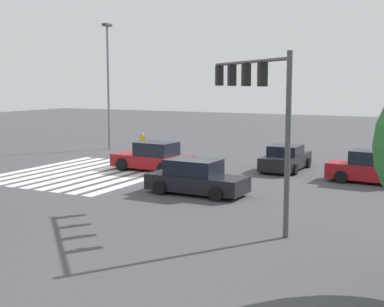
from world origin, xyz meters
name	(u,v)px	position (x,y,z in m)	size (l,w,h in m)	color
ground_plane	(192,183)	(0.00, 0.00, 0.00)	(116.94, 116.94, 0.00)	#47474C
crosswalk_markings	(88,173)	(0.00, -6.53, 0.00)	(10.02, 8.20, 0.01)	silver
traffic_signal_mast	(255,94)	(5.28, 5.28, 4.60)	(4.77, 4.77, 6.03)	#47474C
car_0	(153,157)	(-2.40, -3.74, 0.76)	(2.35, 4.69, 1.66)	maroon
car_1	(374,168)	(-4.10, 8.17, 0.76)	(2.14, 4.62, 1.63)	maroon
car_3	(286,159)	(-6.03, 2.99, 0.66)	(4.54, 2.14, 1.45)	black
car_4	(196,178)	(2.31, 1.39, 0.73)	(2.16, 4.60, 1.58)	black
pedestrian	(142,143)	(-7.27, -7.57, 0.88)	(0.41, 0.41, 1.59)	brown
street_light_pole_a	(108,76)	(-9.35, -11.86, 5.49)	(0.80, 0.36, 9.33)	slate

